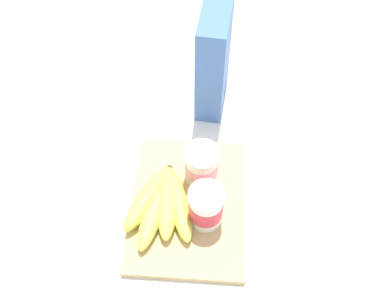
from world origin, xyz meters
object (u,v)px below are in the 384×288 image
banana_bunch (162,203)px  cutting_board (188,205)px  yogurt_cup_front (202,165)px  yogurt_cup_back (206,207)px  cereal_box (214,55)px

banana_bunch → cutting_board: bearing=103.9°
yogurt_cup_front → yogurt_cup_back: size_ratio=0.89×
cutting_board → yogurt_cup_front: yogurt_cup_front is taller
cereal_box → banana_bunch: 0.34m
cereal_box → yogurt_cup_back: (0.34, 0.00, -0.06)m
cereal_box → yogurt_cup_front: bearing=-177.7°
cutting_board → yogurt_cup_front: bearing=160.9°
cereal_box → cutting_board: bearing=178.8°
yogurt_cup_front → banana_bunch: size_ratio=0.44×
cereal_box → yogurt_cup_front: cereal_box is taller
yogurt_cup_front → cutting_board: bearing=-19.1°
cutting_board → cereal_box: cereal_box is taller
cereal_box → banana_bunch: size_ratio=1.29×
yogurt_cup_back → cereal_box: bearing=-179.9°
cutting_board → cereal_box: bearing=173.5°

